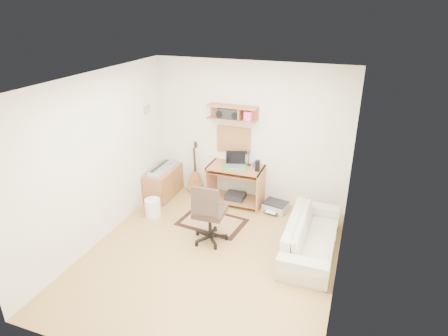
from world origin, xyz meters
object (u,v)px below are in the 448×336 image
(printer, at_px, (275,206))
(cabinet, at_px, (164,183))
(task_chair, at_px, (210,212))
(sofa, at_px, (312,230))
(desk, at_px, (235,185))

(printer, bearing_deg, cabinet, -164.11)
(task_chair, relative_size, sofa, 0.57)
(printer, bearing_deg, sofa, -41.32)
(desk, height_order, cabinet, desk)
(desk, xyz_separation_m, sofa, (1.55, -1.02, -0.02))
(task_chair, relative_size, printer, 2.48)
(cabinet, relative_size, sofa, 0.50)
(desk, height_order, sofa, desk)
(cabinet, bearing_deg, task_chair, -38.28)
(desk, bearing_deg, printer, -0.10)
(desk, height_order, printer, desk)
(desk, distance_m, cabinet, 1.42)
(desk, bearing_deg, sofa, -33.45)
(cabinet, bearing_deg, sofa, -16.02)
(task_chair, relative_size, cabinet, 1.14)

